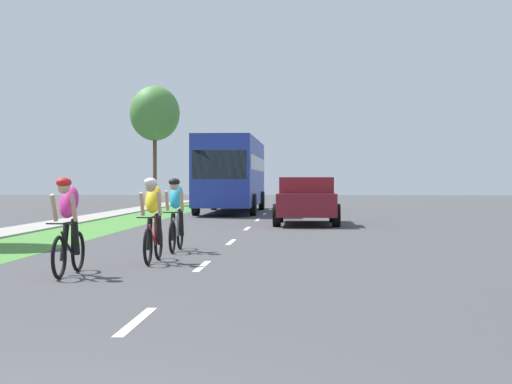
# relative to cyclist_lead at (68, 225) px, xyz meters

# --- Properties ---
(ground_plane) EXTENTS (120.00, 120.00, 0.00)m
(ground_plane) POSITION_rel_cyclist_lead_xyz_m (1.98, 11.51, -0.81)
(ground_plane) COLOR #424244
(grass_verge) EXTENTS (2.43, 70.00, 0.01)m
(grass_verge) POSITION_rel_cyclist_lead_xyz_m (-2.93, 11.51, -0.81)
(grass_verge) COLOR #478438
(grass_verge) RESTS_ON ground_plane
(sidewalk_concrete) EXTENTS (1.47, 70.00, 0.10)m
(sidewalk_concrete) POSITION_rel_cyclist_lead_xyz_m (-4.88, 11.51, -0.81)
(sidewalk_concrete) COLOR #9E998E
(sidewalk_concrete) RESTS_ON ground_plane
(lane_markings_center) EXTENTS (0.12, 52.20, 0.01)m
(lane_markings_center) POSITION_rel_cyclist_lead_xyz_m (1.98, 15.51, -0.81)
(lane_markings_center) COLOR white
(lane_markings_center) RESTS_ON ground_plane
(cyclist_lead) EXTENTS (0.42, 1.72, 1.58)m
(cyclist_lead) POSITION_rel_cyclist_lead_xyz_m (0.00, 0.00, 0.00)
(cyclist_lead) COLOR black
(cyclist_lead) RESTS_ON ground_plane
(cyclist_trailing) EXTENTS (0.42, 1.72, 1.58)m
(cyclist_trailing) POSITION_rel_cyclist_lead_xyz_m (0.98, 2.11, 0.00)
(cyclist_trailing) COLOR black
(cyclist_trailing) RESTS_ON ground_plane
(cyclist_distant) EXTENTS (0.42, 1.72, 1.58)m
(cyclist_distant) POSITION_rel_cyclist_lead_xyz_m (1.02, 4.49, 0.00)
(cyclist_distant) COLOR black
(cyclist_distant) RESTS_ON ground_plane
(pickup_maroon) EXTENTS (2.22, 5.10, 1.64)m
(pickup_maroon) POSITION_rel_cyclist_lead_xyz_m (3.86, 15.25, 0.02)
(pickup_maroon) COLOR maroon
(pickup_maroon) RESTS_ON ground_plane
(bus_blue) EXTENTS (2.78, 11.60, 3.48)m
(bus_blue) POSITION_rel_cyclist_lead_xyz_m (0.31, 25.77, 1.17)
(bus_blue) COLOR #23389E
(bus_blue) RESTS_ON ground_plane
(street_tree_far) EXTENTS (3.10, 3.10, 7.41)m
(street_tree_far) POSITION_rel_cyclist_lead_xyz_m (-5.49, 36.61, 4.86)
(street_tree_far) COLOR brown
(street_tree_far) RESTS_ON ground_plane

